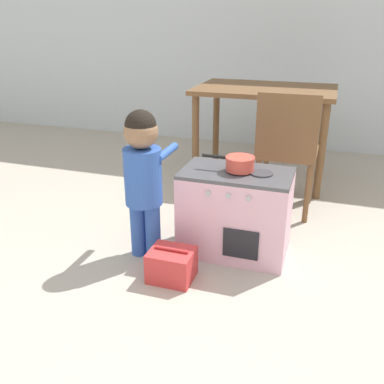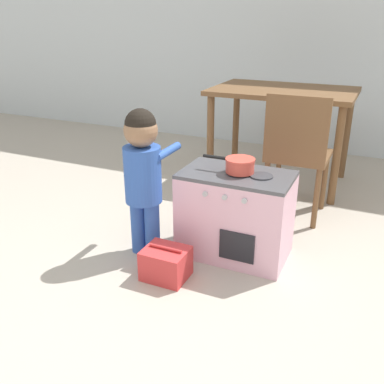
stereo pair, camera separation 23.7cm
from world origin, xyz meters
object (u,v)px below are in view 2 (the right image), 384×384
at_px(play_kitchen, 235,215).
at_px(toy_pot, 240,164).
at_px(child_figure, 143,167).
at_px(dining_chair_near, 297,153).
at_px(toy_basket, 166,263).
at_px(dining_table, 283,103).

height_order(play_kitchen, toy_pot, toy_pot).
xyz_separation_m(child_figure, dining_chair_near, (0.67, 0.81, -0.07)).
height_order(play_kitchen, toy_basket, play_kitchen).
xyz_separation_m(dining_table, dining_chair_near, (0.27, -0.65, -0.19)).
bearing_deg(toy_pot, play_kitchen, -177.62).
relative_size(toy_basket, dining_table, 0.21).
relative_size(toy_pot, dining_chair_near, 0.35).
xyz_separation_m(child_figure, dining_table, (0.40, 1.47, 0.12)).
xyz_separation_m(toy_pot, dining_chair_near, (0.19, 0.62, -0.09)).
bearing_deg(play_kitchen, dining_chair_near, 72.11).
bearing_deg(dining_table, toy_basket, -96.11).
height_order(toy_pot, dining_chair_near, dining_chair_near).
xyz_separation_m(child_figure, toy_basket, (0.22, -0.18, -0.44)).
xyz_separation_m(play_kitchen, dining_chair_near, (0.20, 0.62, 0.21)).
bearing_deg(child_figure, toy_basket, -39.06).
distance_m(play_kitchen, toy_basket, 0.48).
relative_size(play_kitchen, toy_basket, 2.64).
bearing_deg(toy_pot, child_figure, -157.65).
relative_size(toy_pot, child_figure, 0.35).
relative_size(play_kitchen, toy_pot, 2.06).
bearing_deg(child_figure, play_kitchen, 22.80).
bearing_deg(dining_table, dining_chair_near, -67.81).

